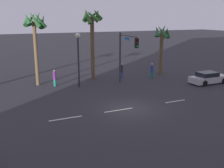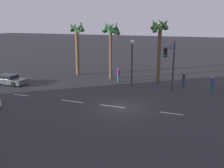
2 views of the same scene
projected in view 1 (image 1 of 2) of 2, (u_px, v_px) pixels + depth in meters
The scene contains 13 objects.
ground_plane at pixel (129, 109), 22.11m from camera, with size 220.00×220.00×0.00m, color #28282D.
lane_stripe_2 at pixel (66, 118), 19.94m from camera, with size 2.53×0.14×0.01m, color silver.
lane_stripe_3 at pixel (119, 110), 21.72m from camera, with size 2.53×0.14×0.01m, color silver.
lane_stripe_4 at pixel (175, 101), 24.00m from camera, with size 2.11×0.14×0.01m, color silver.
car_0 at pixel (209, 78), 30.40m from camera, with size 4.61×1.96×1.32m.
traffic_signal at pixel (126, 50), 28.78m from camera, with size 0.55×4.60×5.71m.
streetlamp at pixel (78, 49), 27.92m from camera, with size 0.56×0.56×5.76m.
pedestrian_0 at pixel (152, 70), 32.92m from camera, with size 0.54×0.54×1.86m.
pedestrian_1 at pixel (55, 78), 29.05m from camera, with size 0.53×0.53×1.82m.
pedestrian_2 at pixel (122, 70), 32.91m from camera, with size 0.48×0.48×1.85m.
palm_tree_0 at pixel (35, 28), 28.23m from camera, with size 2.51×2.74×8.04m.
palm_tree_2 at pixel (162, 38), 34.58m from camera, with size 2.42×2.58×6.47m.
palm_tree_3 at pixel (92, 26), 31.08m from camera, with size 2.55×2.63×8.39m.
Camera 1 is at (-10.03, -18.45, 7.36)m, focal length 42.86 mm.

